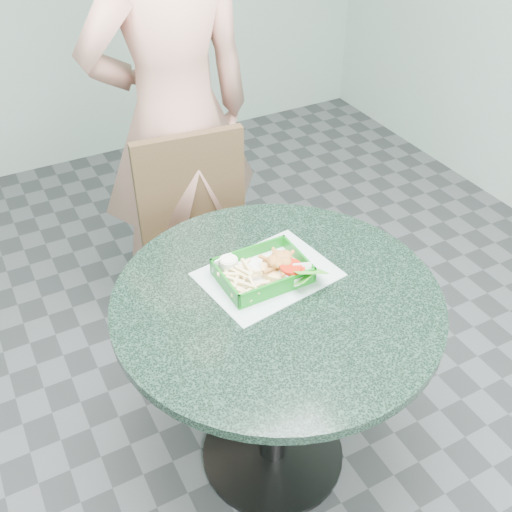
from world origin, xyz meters
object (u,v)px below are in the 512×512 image
dining_chair (205,240)px  diner_person (170,69)px  food_basket (263,279)px  crab_sandwich (280,268)px  sauce_ramekin (229,268)px  cafe_table (276,342)px

dining_chair → diner_person: 0.64m
food_basket → crab_sandwich: (0.05, -0.01, 0.03)m
diner_person → sauce_ramekin: diner_person is taller
sauce_ramekin → food_basket: bearing=-35.7°
sauce_ramekin → crab_sandwich: bearing=-28.7°
cafe_table → sauce_ramekin: (-0.08, 0.14, 0.22)m
dining_chair → diner_person: (0.02, 0.27, 0.58)m
diner_person → crab_sandwich: size_ratio=19.29×
diner_person → crab_sandwich: diner_person is taller
dining_chair → sauce_ramekin: (-0.13, -0.49, 0.27)m
cafe_table → sauce_ramekin: size_ratio=17.55×
diner_person → crab_sandwich: (-0.02, -0.83, -0.31)m
diner_person → sauce_ramekin: 0.83m
dining_chair → crab_sandwich: (0.00, -0.57, 0.27)m
cafe_table → sauce_ramekin: sauce_ramekin is taller
crab_sandwich → diner_person: bearing=88.9°
diner_person → sauce_ramekin: (-0.15, -0.76, -0.31)m
sauce_ramekin → diner_person: bearing=79.0°
diner_person → crab_sandwich: bearing=88.7°
cafe_table → dining_chair: bearing=85.9°
crab_sandwich → sauce_ramekin: (-0.13, 0.07, -0.00)m
cafe_table → food_basket: size_ratio=3.75×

